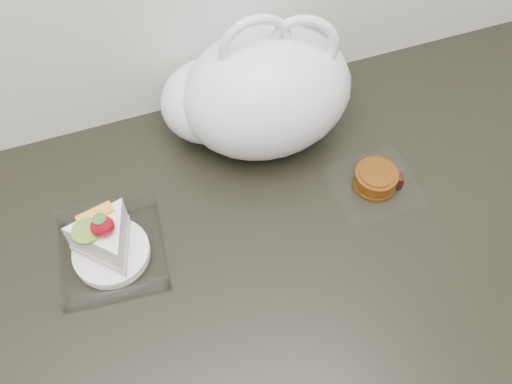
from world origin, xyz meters
The scene contains 4 objects.
counter centered at (0.00, 1.69, 0.45)m, with size 2.04×0.64×0.90m.
cake_tray centered at (-0.05, 1.74, 0.93)m, with size 0.17×0.17×0.12m.
mooncake_wrap centered at (0.37, 1.72, 0.91)m, with size 0.14×0.13×0.03m.
plastic_bag centered at (0.23, 1.89, 1.00)m, with size 0.33×0.26×0.25m.
Camera 1 is at (0.01, 1.28, 1.65)m, focal length 40.00 mm.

